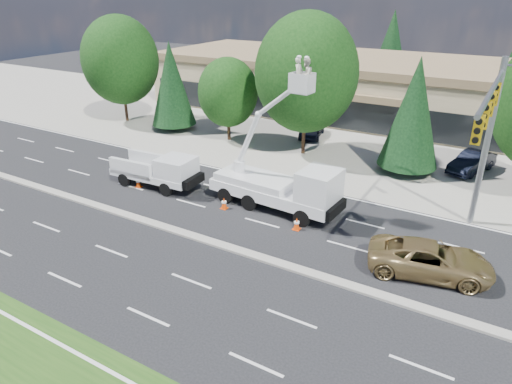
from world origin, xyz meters
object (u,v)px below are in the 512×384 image
Objects in this scene: signal_mast at (489,127)px; bucket_truck at (283,181)px; utility_pickup at (160,174)px; minivan at (430,259)px.

signal_mast is 10.84m from bucket_truck.
signal_mast is at bearing 14.43° from bucket_truck.
signal_mast is 1.72× the size of utility_pickup.
utility_pickup is 17.35m from minivan.
bucket_truck is (-9.82, -1.82, -4.22)m from signal_mast.
utility_pickup is (-18.30, -2.82, -5.14)m from signal_mast.
bucket_truck is 9.19m from minivan.
bucket_truck reaches higher than minivan.
signal_mast is 1.85× the size of minivan.
utility_pickup is at bearing -171.24° from signal_mast.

